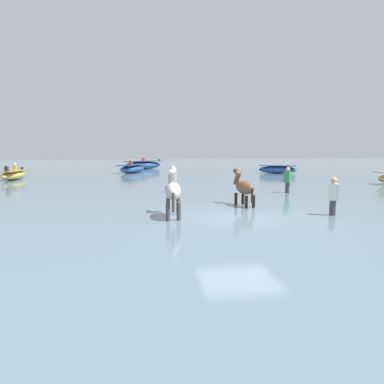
% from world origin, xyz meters
% --- Properties ---
extents(ground_plane, '(120.00, 120.00, 0.00)m').
position_xyz_m(ground_plane, '(0.00, 0.00, 0.00)').
color(ground_plane, '#756B56').
extents(water_surface, '(90.00, 90.00, 0.39)m').
position_xyz_m(water_surface, '(0.00, 10.00, 0.19)').
color(water_surface, slate).
rests_on(water_surface, ground).
extents(horse_lead_pinto, '(0.60, 1.82, 1.97)m').
position_xyz_m(horse_lead_pinto, '(-2.06, 0.33, 1.17)').
color(horse_lead_pinto, beige).
rests_on(horse_lead_pinto, ground).
extents(horse_trailing_bay, '(0.64, 1.64, 1.77)m').
position_xyz_m(horse_trailing_bay, '(0.77, 2.10, 1.05)').
color(horse_trailing_bay, brown).
rests_on(horse_trailing_bay, ground).
extents(boat_near_starboard, '(4.15, 3.08, 1.30)m').
position_xyz_m(boat_near_starboard, '(-2.76, 25.62, 0.80)').
color(boat_near_starboard, '#28518E').
rests_on(boat_near_starboard, water_surface).
extents(boat_distant_east, '(3.31, 2.36, 0.67)m').
position_xyz_m(boat_distant_east, '(8.42, 18.03, 0.72)').
color(boat_distant_east, '#28518E').
rests_on(boat_distant_east, water_surface).
extents(boat_near_port, '(1.29, 3.24, 1.10)m').
position_xyz_m(boat_near_port, '(-11.65, 15.13, 0.71)').
color(boat_near_port, gold).
rests_on(boat_near_port, water_surface).
extents(boat_distant_west, '(2.78, 3.81, 1.18)m').
position_xyz_m(boat_distant_west, '(-3.71, 20.64, 0.74)').
color(boat_distant_west, '#28518E').
rests_on(boat_distant_west, water_surface).
extents(person_onlooker_left, '(0.34, 0.38, 1.63)m').
position_xyz_m(person_onlooker_left, '(3.98, 5.57, 0.87)').
color(person_onlooker_left, '#383842').
rests_on(person_onlooker_left, ground).
extents(person_onlooker_right, '(0.37, 0.32, 1.63)m').
position_xyz_m(person_onlooker_right, '(3.08, -0.16, 0.87)').
color(person_onlooker_right, '#383842').
rests_on(person_onlooker_right, ground).
extents(channel_buoy, '(0.39, 0.39, 0.89)m').
position_xyz_m(channel_buoy, '(-1.69, 6.60, 0.59)').
color(channel_buoy, '#E54C1E').
rests_on(channel_buoy, water_surface).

